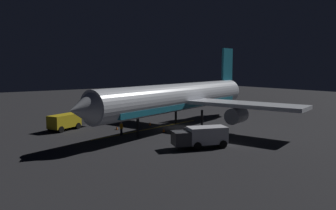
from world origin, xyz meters
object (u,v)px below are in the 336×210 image
(airliner, at_px, (181,98))
(traffic_cone_near_right, at_px, (117,128))
(traffic_cone_near_left, at_px, (164,130))
(traffic_cone_under_wing, at_px, (150,124))
(catering_truck, at_px, (202,137))
(baggage_truck, at_px, (68,121))
(traffic_cone_far, at_px, (199,138))
(ground_crew_worker, at_px, (121,128))

(airliner, bearing_deg, traffic_cone_near_right, 67.65)
(traffic_cone_near_left, relative_size, traffic_cone_near_right, 1.00)
(airliner, distance_m, traffic_cone_under_wing, 6.39)
(traffic_cone_near_left, height_order, traffic_cone_under_wing, same)
(traffic_cone_under_wing, bearing_deg, traffic_cone_near_right, 91.31)
(airliner, height_order, catering_truck, airliner)
(airliner, xyz_separation_m, traffic_cone_near_right, (3.66, 8.90, -4.10))
(baggage_truck, height_order, traffic_cone_far, baggage_truck)
(catering_truck, height_order, traffic_cone_far, catering_truck)
(baggage_truck, xyz_separation_m, traffic_cone_near_left, (-9.95, -9.90, -0.94))
(traffic_cone_near_left, xyz_separation_m, traffic_cone_under_wing, (5.59, -1.42, 0.00))
(airliner, xyz_separation_m, traffic_cone_far, (-8.55, 4.02, -4.10))
(traffic_cone_near_left, relative_size, traffic_cone_under_wing, 1.00)
(ground_crew_worker, bearing_deg, traffic_cone_near_right, -19.20)
(ground_crew_worker, distance_m, traffic_cone_far, 10.56)
(catering_truck, xyz_separation_m, traffic_cone_far, (2.86, -2.26, -0.96))
(traffic_cone_near_right, bearing_deg, traffic_cone_under_wing, -88.69)
(ground_crew_worker, relative_size, traffic_cone_far, 3.16)
(ground_crew_worker, relative_size, traffic_cone_under_wing, 3.16)
(traffic_cone_under_wing, bearing_deg, ground_crew_worker, 118.16)
(baggage_truck, xyz_separation_m, traffic_cone_near_right, (-4.49, -5.52, -0.94))
(ground_crew_worker, bearing_deg, airliner, -90.05)
(catering_truck, xyz_separation_m, traffic_cone_near_right, (15.07, 2.62, -0.96))
(baggage_truck, bearing_deg, ground_crew_worker, -152.42)
(traffic_cone_near_left, distance_m, traffic_cone_far, 6.77)
(catering_truck, xyz_separation_m, traffic_cone_near_left, (9.61, -1.76, -0.96))
(catering_truck, bearing_deg, ground_crew_worker, 18.82)
(ground_crew_worker, bearing_deg, traffic_cone_near_left, -107.79)
(baggage_truck, relative_size, traffic_cone_under_wing, 12.22)
(airliner, height_order, baggage_truck, airliner)
(ground_crew_worker, bearing_deg, baggage_truck, 27.58)
(airliner, relative_size, traffic_cone_near_right, 71.82)
(baggage_truck, distance_m, ground_crew_worker, 9.19)
(traffic_cone_near_right, bearing_deg, baggage_truck, 50.89)
(airliner, distance_m, catering_truck, 13.40)
(baggage_truck, height_order, traffic_cone_near_right, baggage_truck)
(catering_truck, relative_size, traffic_cone_far, 11.71)
(traffic_cone_near_left, relative_size, traffic_cone_far, 1.00)
(catering_truck, distance_m, traffic_cone_near_right, 15.32)
(baggage_truck, distance_m, traffic_cone_under_wing, 12.17)
(catering_truck, bearing_deg, traffic_cone_near_right, 9.87)
(catering_truck, bearing_deg, traffic_cone_near_left, -10.36)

